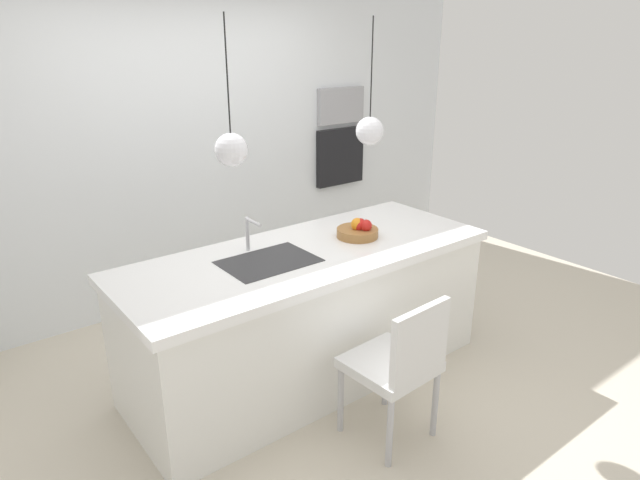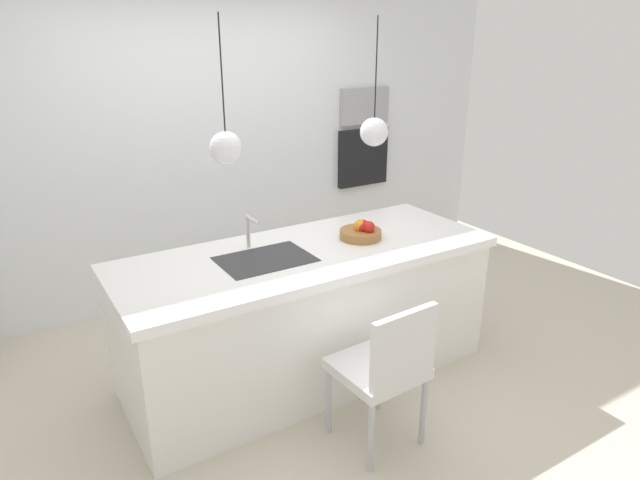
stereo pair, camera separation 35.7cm
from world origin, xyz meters
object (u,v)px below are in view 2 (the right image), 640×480
(oven, at_px, (363,157))
(chair_near, at_px, (385,366))
(microwave, at_px, (364,106))
(fruit_bowl, at_px, (362,232))

(oven, xyz_separation_m, chair_near, (-1.58, -2.42, -0.54))
(chair_near, bearing_deg, microwave, 56.82)
(fruit_bowl, distance_m, microwave, 2.05)
(fruit_bowl, height_order, microwave, microwave)
(oven, relative_size, chair_near, 0.63)
(microwave, distance_m, chair_near, 3.07)
(fruit_bowl, xyz_separation_m, oven, (1.15, 1.59, 0.10))
(fruit_bowl, xyz_separation_m, chair_near, (-0.43, -0.83, -0.44))
(fruit_bowl, bearing_deg, chair_near, -117.38)
(fruit_bowl, xyz_separation_m, microwave, (1.15, 1.59, 0.60))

